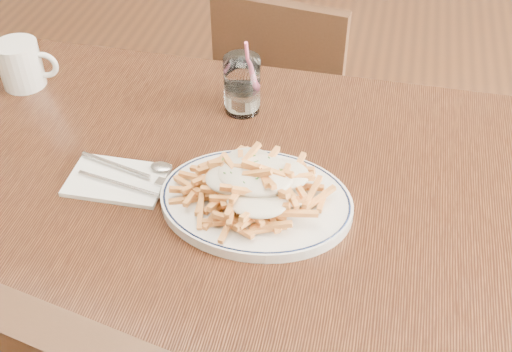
% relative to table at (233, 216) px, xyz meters
% --- Properties ---
extents(table, '(1.20, 0.80, 0.75)m').
position_rel_table_xyz_m(table, '(0.00, 0.00, 0.00)').
color(table, black).
rests_on(table, ground).
extents(chair_far, '(0.41, 0.41, 0.79)m').
position_rel_table_xyz_m(chair_far, '(-0.03, 0.73, -0.23)').
color(chair_far, black).
rests_on(chair_far, ground).
extents(fries_plate, '(0.39, 0.35, 0.02)m').
position_rel_table_xyz_m(fries_plate, '(0.05, -0.04, 0.09)').
color(fries_plate, white).
rests_on(fries_plate, table).
extents(loaded_fries, '(0.27, 0.23, 0.07)m').
position_rel_table_xyz_m(loaded_fries, '(0.05, -0.04, 0.14)').
color(loaded_fries, '#D0873F').
rests_on(loaded_fries, fries_plate).
extents(napkin, '(0.17, 0.12, 0.01)m').
position_rel_table_xyz_m(napkin, '(-0.20, -0.04, 0.08)').
color(napkin, white).
rests_on(napkin, table).
extents(cutlery, '(0.21, 0.10, 0.01)m').
position_rel_table_xyz_m(cutlery, '(-0.20, -0.03, 0.09)').
color(cutlery, silver).
rests_on(cutlery, napkin).
extents(water_glass, '(0.07, 0.07, 0.16)m').
position_rel_table_xyz_m(water_glass, '(-0.04, 0.23, 0.13)').
color(water_glass, white).
rests_on(water_glass, table).
extents(coffee_mug, '(0.13, 0.09, 0.10)m').
position_rel_table_xyz_m(coffee_mug, '(-0.51, 0.22, 0.13)').
color(coffee_mug, white).
rests_on(coffee_mug, table).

